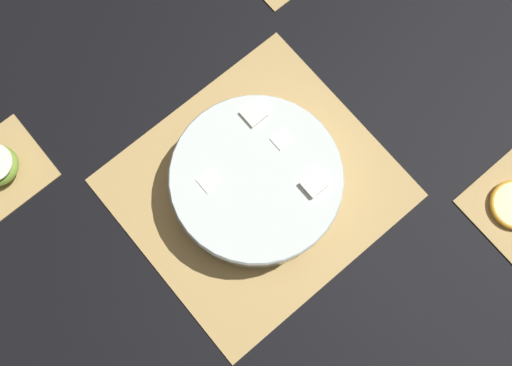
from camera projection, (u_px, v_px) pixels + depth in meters
The scene contains 4 objects.
ground_plane at pixel (256, 188), 0.97m from camera, with size 6.00×6.00×0.00m, color black.
bamboo_mat_center at pixel (256, 188), 0.97m from camera, with size 0.41×0.38×0.01m.
coaster_mat_far_left at pixel (3, 169), 0.97m from camera, with size 0.14×0.14×0.01m.
fruit_salad_bowl at pixel (256, 181), 0.93m from camera, with size 0.27×0.27×0.08m.
Camera 1 is at (-0.14, -0.17, 0.94)m, focal length 42.00 mm.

